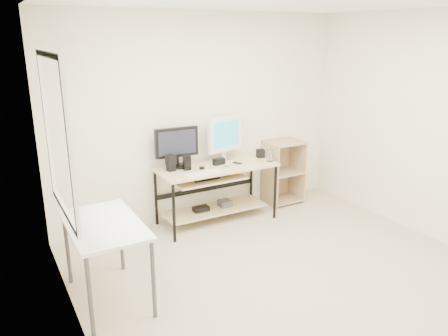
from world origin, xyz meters
name	(u,v)px	position (x,y,z in m)	size (l,w,h in m)	color
room	(289,152)	(-0.14, 0.04, 1.32)	(4.01, 4.01, 2.62)	#C0B193
desk	(214,182)	(-0.03, 1.66, 0.54)	(1.50, 0.65, 0.75)	#D0B784
side_table	(105,232)	(-1.68, 0.60, 0.67)	(0.60, 1.00, 0.75)	white
shelf_unit	(282,171)	(1.15, 1.82, 0.45)	(0.50, 0.40, 0.90)	tan
black_monitor	(177,145)	(-0.45, 1.83, 1.03)	(0.55, 0.23, 0.50)	black
white_imac	(225,135)	(0.22, 1.82, 1.09)	(0.54, 0.18, 0.58)	silver
keyboard	(203,173)	(-0.29, 1.44, 0.76)	(0.45, 0.13, 0.02)	white
mouse	(227,165)	(0.11, 1.57, 0.77)	(0.06, 0.10, 0.03)	#B6B6BB
center_speaker	(219,161)	(0.05, 1.68, 0.79)	(0.16, 0.07, 0.08)	black
speaker_left	(171,163)	(-0.58, 1.73, 0.85)	(0.12, 0.12, 0.20)	black
speaker_right	(260,153)	(0.69, 1.70, 0.81)	(0.09, 0.09, 0.11)	black
audio_controller	(187,163)	(-0.40, 1.66, 0.84)	(0.09, 0.05, 0.18)	black
volume_puck	(202,168)	(-0.22, 1.61, 0.76)	(0.06, 0.06, 0.03)	black
smartphone	(237,163)	(0.28, 1.61, 0.75)	(0.06, 0.11, 0.01)	black
coaster	(270,161)	(0.69, 1.48, 0.75)	(0.10, 0.10, 0.01)	#A4814A
drinking_glass	(270,155)	(0.69, 1.48, 0.83)	(0.08, 0.08, 0.15)	white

